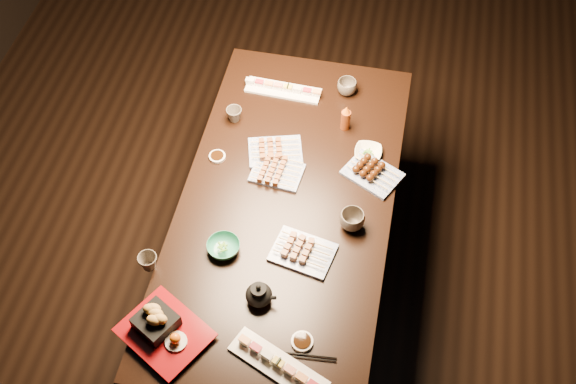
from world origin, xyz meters
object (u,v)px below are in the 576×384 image
(teacup_mid_right, at_px, (352,220))
(teacup_far_right, at_px, (347,87))
(yakitori_plate_left, at_px, (275,149))
(edamame_bowl_green, at_px, (223,247))
(teapot, at_px, (259,293))
(sushi_platter_near, at_px, (278,364))
(yakitori_plate_right, at_px, (303,250))
(sushi_platter_far, at_px, (283,88))
(tempura_tray, at_px, (163,328))
(dining_table, at_px, (286,251))
(condiment_bottle, at_px, (346,117))
(edamame_bowl_cream, at_px, (368,153))
(teacup_near_left, at_px, (148,262))
(yakitori_plate_center, at_px, (277,170))
(teacup_far_left, at_px, (234,115))

(teacup_mid_right, distance_m, teacup_far_right, 0.77)
(yakitori_plate_left, relative_size, edamame_bowl_green, 1.75)
(teacup_mid_right, distance_m, teapot, 0.51)
(sushi_platter_near, relative_size, teacup_mid_right, 3.72)
(teacup_far_right, relative_size, teapot, 0.75)
(yakitori_plate_right, xyz_separation_m, teapot, (-0.13, -0.24, 0.02))
(sushi_platter_far, distance_m, tempura_tray, 1.35)
(dining_table, xyz_separation_m, condiment_bottle, (0.18, 0.48, 0.44))
(sushi_platter_near, bearing_deg, teapot, 140.36)
(edamame_bowl_green, distance_m, edamame_bowl_cream, 0.80)
(edamame_bowl_cream, distance_m, teapot, 0.87)
(yakitori_plate_right, bearing_deg, tempura_tray, -122.72)
(yakitori_plate_left, height_order, teacup_mid_right, teacup_mid_right)
(condiment_bottle, bearing_deg, dining_table, -110.59)
(teacup_far_right, bearing_deg, teacup_mid_right, -79.83)
(edamame_bowl_cream, distance_m, tempura_tray, 1.20)
(sushi_platter_near, bearing_deg, dining_table, 122.67)
(teacup_far_right, distance_m, condiment_bottle, 0.23)
(teacup_near_left, xyz_separation_m, condiment_bottle, (0.65, 0.89, 0.03))
(dining_table, height_order, yakitori_plate_right, yakitori_plate_right)
(teacup_near_left, bearing_deg, teacup_far_right, 60.74)
(yakitori_plate_right, xyz_separation_m, tempura_tray, (-0.44, -0.45, 0.03))
(yakitori_plate_center, bearing_deg, teacup_near_left, -119.62)
(yakitori_plate_right, distance_m, edamame_bowl_green, 0.32)
(teacup_far_left, bearing_deg, dining_table, -52.35)
(dining_table, relative_size, tempura_tray, 5.72)
(edamame_bowl_green, distance_m, teacup_far_left, 0.72)
(dining_table, distance_m, edamame_bowl_cream, 0.60)
(condiment_bottle, bearing_deg, edamame_bowl_cream, -48.34)
(yakitori_plate_left, bearing_deg, edamame_bowl_green, -115.93)
(tempura_tray, height_order, teacup_mid_right, tempura_tray)
(teapot, bearing_deg, yakitori_plate_left, 104.22)
(dining_table, height_order, yakitori_plate_left, yakitori_plate_left)
(yakitori_plate_right, distance_m, yakitori_plate_left, 0.54)
(teacup_far_left, bearing_deg, yakitori_plate_center, -46.67)
(yakitori_plate_left, bearing_deg, yakitori_plate_right, -81.85)
(teacup_far_left, bearing_deg, yakitori_plate_right, -55.72)
(yakitori_plate_center, relative_size, edamame_bowl_green, 1.62)
(dining_table, height_order, sushi_platter_far, sushi_platter_far)
(dining_table, relative_size, sushi_platter_near, 4.64)
(tempura_tray, bearing_deg, condiment_bottle, 96.59)
(sushi_platter_far, height_order, teacup_mid_right, teacup_mid_right)
(tempura_tray, relative_size, teacup_far_right, 3.38)
(tempura_tray, height_order, teapot, tempura_tray)
(teapot, xyz_separation_m, condiment_bottle, (0.19, 0.95, 0.02))
(edamame_bowl_cream, height_order, condiment_bottle, condiment_bottle)
(tempura_tray, distance_m, teacup_near_left, 0.31)
(dining_table, distance_m, condiment_bottle, 0.68)
(teacup_far_right, bearing_deg, sushi_platter_near, -91.34)
(teapot, bearing_deg, tempura_tray, -138.61)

